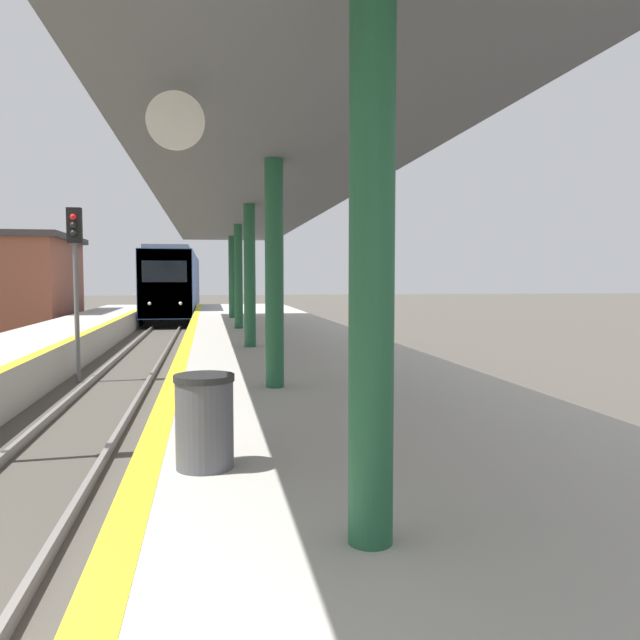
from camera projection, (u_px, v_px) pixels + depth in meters
train at (176, 284)px, 44.18m from camera, size 2.86×24.05×4.51m
signal_mid at (75, 261)px, 15.95m from camera, size 0.36×0.31×4.49m
station_canopy at (249, 204)px, 15.56m from camera, size 4.40×29.83×3.80m
trash_bin at (205, 421)px, 5.68m from camera, size 0.55×0.55×0.86m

